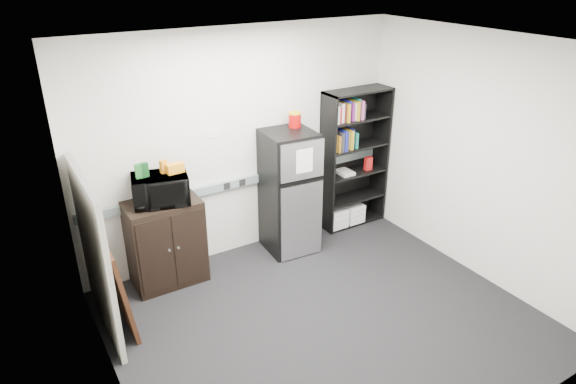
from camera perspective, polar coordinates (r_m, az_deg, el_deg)
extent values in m
plane|color=black|center=(5.37, 4.13, -14.01)|extent=(4.00, 4.00, 0.00)
cube|color=silver|center=(6.04, -5.08, 5.25)|extent=(4.00, 0.02, 2.70)
cube|color=silver|center=(5.96, 20.51, 3.47)|extent=(0.02, 3.50, 2.70)
cube|color=silver|center=(3.96, -19.89, -7.36)|extent=(0.02, 3.50, 2.70)
cube|color=white|center=(4.24, 5.27, 15.77)|extent=(4.00, 3.50, 0.02)
cube|color=gray|center=(6.18, -4.80, 1.23)|extent=(3.92, 0.05, 0.10)
cube|color=white|center=(5.83, -8.22, 6.46)|extent=(0.14, 0.00, 0.10)
cube|color=black|center=(6.56, 4.37, 2.93)|extent=(0.02, 0.34, 1.85)
cube|color=black|center=(7.08, 10.18, 4.25)|extent=(0.02, 0.34, 1.85)
cube|color=black|center=(6.93, 6.56, 4.04)|extent=(0.90, 0.02, 1.85)
cube|color=black|center=(6.54, 7.82, 11.10)|extent=(0.90, 0.34, 0.02)
cube|color=black|center=(7.18, 6.99, -3.13)|extent=(0.85, 0.32, 0.03)
cube|color=black|center=(7.03, 7.14, -0.60)|extent=(0.85, 0.32, 0.03)
cube|color=black|center=(6.88, 7.30, 2.18)|extent=(0.85, 0.32, 0.02)
cube|color=black|center=(6.75, 7.47, 5.09)|extent=(0.85, 0.32, 0.02)
cube|color=black|center=(6.63, 7.64, 8.10)|extent=(0.85, 0.32, 0.02)
cube|color=white|center=(6.96, 5.24, -2.74)|extent=(0.25, 0.30, 0.25)
cube|color=white|center=(7.11, 7.07, -2.19)|extent=(0.25, 0.30, 0.25)
cube|color=#9E9B8C|center=(5.17, -20.64, -6.65)|extent=(0.05, 1.30, 1.60)
cube|color=#B2B2B7|center=(4.82, -22.06, 1.63)|extent=(0.06, 1.30, 0.02)
cube|color=black|center=(5.83, -13.40, -5.45)|extent=(0.79, 0.49, 0.98)
cube|color=black|center=(5.57, -14.40, -7.05)|extent=(0.36, 0.01, 0.86)
cube|color=black|center=(5.67, -10.77, -6.10)|extent=(0.36, 0.01, 0.86)
cylinder|color=#B2B2B7|center=(5.57, -13.05, -6.34)|extent=(0.02, 0.02, 0.02)
cylinder|color=#B2B2B7|center=(5.59, -12.08, -6.09)|extent=(0.02, 0.02, 0.02)
imported|color=black|center=(5.52, -13.99, 0.30)|extent=(0.65, 0.51, 0.32)
cube|color=#1A5C20|center=(5.42, -16.25, 2.24)|extent=(0.07, 0.05, 0.15)
cube|color=#0B3312|center=(5.43, -15.64, 2.38)|extent=(0.08, 0.06, 0.15)
cube|color=#CA7313|center=(5.48, -13.66, 2.76)|extent=(0.08, 0.06, 0.14)
cube|color=orange|center=(5.47, -12.47, 2.62)|extent=(0.19, 0.11, 0.10)
cube|color=black|center=(6.20, 0.07, -0.09)|extent=(0.61, 0.61, 1.51)
cube|color=#BDBCC2|center=(5.77, 1.61, 3.47)|extent=(0.55, 0.06, 0.45)
cube|color=#BDBCC2|center=(6.09, 1.53, -3.28)|extent=(0.55, 0.06, 0.96)
cube|color=black|center=(5.85, 1.65, 1.10)|extent=(0.55, 0.05, 0.03)
cube|color=white|center=(5.77, 1.86, 3.46)|extent=(0.21, 0.02, 0.28)
cube|color=black|center=(5.92, 0.07, 6.63)|extent=(0.61, 0.61, 0.02)
cylinder|color=#AC0807|center=(6.07, 0.76, 8.06)|extent=(0.14, 0.14, 0.18)
cylinder|color=gold|center=(6.04, 0.76, 8.96)|extent=(0.15, 0.15, 0.02)
cube|color=black|center=(5.28, -18.54, -9.68)|extent=(0.16, 0.76, 0.97)
cube|color=beige|center=(5.28, -18.29, -9.61)|extent=(0.11, 0.64, 0.82)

